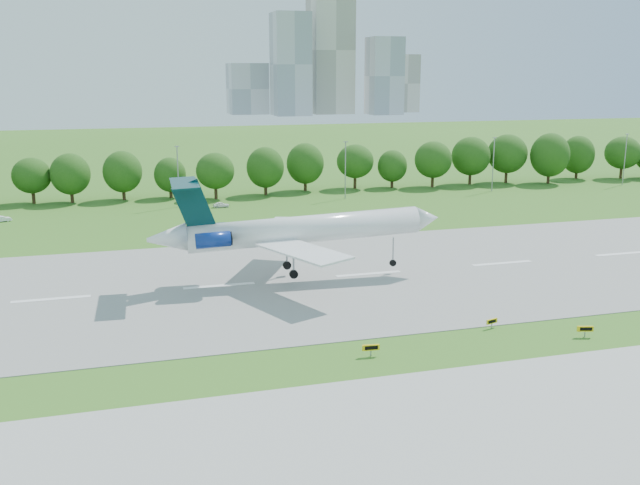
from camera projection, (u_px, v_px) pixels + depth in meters
The scene contains 12 objects.
ground at pixel (452, 340), 71.84m from camera, with size 600.00×600.00×0.00m, color #32651A.
runway at pixel (368, 274), 95.22m from camera, with size 400.00×45.00×0.08m, color gray.
taxiway at pixel (556, 422), 54.99m from camera, with size 400.00×23.00×0.08m, color #ADADA8.
tree_line at pixel (266, 166), 156.48m from camera, with size 288.40×8.40×10.40m.
light_poles at pixel (264, 172), 146.43m from camera, with size 175.90×0.25×12.19m.
skyline at pixel (325, 66), 456.80m from camera, with size 127.00×52.00×80.00m.
airliner at pixel (291, 229), 90.90m from camera, with size 38.27×27.91×12.84m.
taxi_sign_left at pixel (371, 348), 67.57m from camera, with size 1.69×0.36×1.18m.
taxi_sign_centre at pixel (492, 321), 75.07m from camera, with size 1.43×0.56×1.02m.
taxi_sign_right at pixel (585, 329), 72.53m from camera, with size 1.65×0.64×1.17m.
service_vehicle_a at pixel (2, 219), 128.66m from camera, with size 1.12×3.22×1.06m, color white.
service_vehicle_b at pixel (221, 205), 142.34m from camera, with size 1.29×3.20×1.09m, color white.
Camera 1 is at (-31.23, -61.38, 26.32)m, focal length 40.00 mm.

